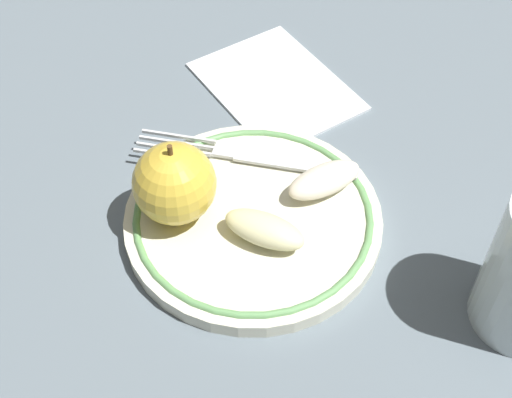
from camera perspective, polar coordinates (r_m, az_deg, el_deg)
ground_plane at (r=0.59m, az=0.80°, el=-1.46°), size 2.00×2.00×0.00m
plate at (r=0.58m, az=-0.00°, el=-1.80°), size 0.21×0.21×0.02m
apple_red_whole at (r=0.55m, az=-6.55°, el=1.25°), size 0.07×0.07×0.07m
apple_slice_front at (r=0.55m, az=0.68°, el=-2.45°), size 0.05×0.07×0.02m
apple_slice_back at (r=0.58m, az=5.48°, el=1.54°), size 0.07×0.04×0.02m
fork at (r=0.61m, az=-0.34°, el=3.33°), size 0.14×0.16×0.00m
napkin_folded at (r=0.70m, az=1.60°, el=9.11°), size 0.13×0.16×0.01m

